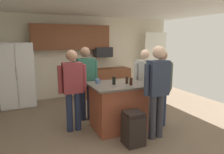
% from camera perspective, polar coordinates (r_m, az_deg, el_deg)
% --- Properties ---
extents(floor, '(7.04, 7.04, 0.00)m').
position_cam_1_polar(floor, '(4.52, 1.92, -13.73)').
color(floor, '#7F6B56').
rests_on(floor, ground).
extents(ceiling, '(7.04, 7.04, 0.00)m').
position_cam_1_polar(ceiling, '(4.18, 2.16, 20.78)').
color(ceiling, white).
extents(back_wall, '(6.40, 0.10, 2.60)m').
position_cam_1_polar(back_wall, '(6.77, -8.30, 5.76)').
color(back_wall, beige).
rests_on(back_wall, ground).
extents(french_door_window_panel, '(0.90, 0.06, 2.00)m').
position_cam_1_polar(french_door_window_panel, '(7.56, 12.04, 4.61)').
color(french_door_window_panel, white).
rests_on(french_door_window_panel, ground).
extents(cabinet_run_upper, '(2.40, 0.38, 0.75)m').
position_cam_1_polar(cabinet_run_upper, '(6.46, -11.45, 10.98)').
color(cabinet_run_upper, brown).
extents(cabinet_run_lower, '(1.80, 0.63, 0.90)m').
position_cam_1_polar(cabinet_run_lower, '(6.78, -2.49, -1.40)').
color(cabinet_run_lower, brown).
rests_on(cabinet_run_lower, ground).
extents(refrigerator, '(0.90, 0.76, 1.78)m').
position_cam_1_polar(refrigerator, '(6.17, -25.30, 0.55)').
color(refrigerator, white).
rests_on(refrigerator, ground).
extents(microwave_over_range, '(0.56, 0.40, 0.32)m').
position_cam_1_polar(microwave_over_range, '(6.66, -2.62, 7.07)').
color(microwave_over_range, black).
extents(kitchen_island, '(1.15, 0.94, 0.96)m').
position_cam_1_polar(kitchen_island, '(4.28, 1.62, -8.12)').
color(kitchen_island, '#9E4C33').
rests_on(kitchen_island, ground).
extents(person_guest_by_door, '(0.57, 0.22, 1.65)m').
position_cam_1_polar(person_guest_by_door, '(4.35, 13.68, -1.80)').
color(person_guest_by_door, '#232D4C').
rests_on(person_guest_by_door, ground).
extents(person_host_foreground, '(0.57, 0.22, 1.63)m').
position_cam_1_polar(person_host_foreground, '(4.84, 9.13, -0.52)').
color(person_host_foreground, '#383842').
rests_on(person_host_foreground, ground).
extents(person_elder_center, '(0.57, 0.22, 1.70)m').
position_cam_1_polar(person_elder_center, '(4.63, -7.45, -0.45)').
color(person_elder_center, '#232D4C').
rests_on(person_elder_center, ground).
extents(person_guest_right, '(0.57, 0.22, 1.67)m').
position_cam_1_polar(person_guest_right, '(4.09, -11.08, -2.33)').
color(person_guest_right, '#232D4C').
rests_on(person_guest_right, ground).
extents(person_guest_left, '(0.57, 0.23, 1.75)m').
position_cam_1_polar(person_guest_left, '(3.79, 12.75, -2.53)').
color(person_guest_left, '#383842').
rests_on(person_guest_left, ground).
extents(mug_blue_stoneware, '(0.13, 0.09, 0.10)m').
position_cam_1_polar(mug_blue_stoneware, '(4.18, -4.15, -1.19)').
color(mug_blue_stoneware, '#4C6B99').
rests_on(mug_blue_stoneware, kitchen_island).
extents(tumbler_amber, '(0.07, 0.07, 0.16)m').
position_cam_1_polar(tumbler_amber, '(4.10, 0.55, -0.96)').
color(tumbler_amber, black).
rests_on(tumbler_amber, kitchen_island).
extents(glass_short_whisky, '(0.06, 0.06, 0.15)m').
position_cam_1_polar(glass_short_whisky, '(4.03, 5.40, -1.27)').
color(glass_short_whisky, black).
rests_on(glass_short_whisky, kitchen_island).
extents(glass_dark_ale, '(0.06, 0.06, 0.15)m').
position_cam_1_polar(glass_dark_ale, '(4.18, 4.24, -0.86)').
color(glass_dark_ale, '#301E13').
rests_on(glass_dark_ale, kitchen_island).
extents(trash_bin, '(0.34, 0.34, 0.61)m').
position_cam_1_polar(trash_bin, '(3.71, 6.07, -14.28)').
color(trash_bin, black).
rests_on(trash_bin, ground).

